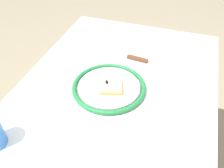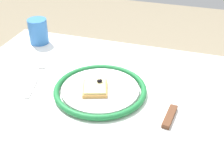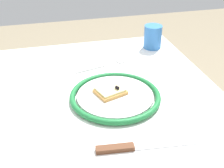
{
  "view_description": "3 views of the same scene",
  "coord_description": "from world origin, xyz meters",
  "px_view_note": "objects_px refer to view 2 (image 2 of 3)",
  "views": [
    {
      "loc": [
        -0.65,
        -0.19,
        1.34
      ],
      "look_at": [
        -0.04,
        0.01,
        0.78
      ],
      "focal_mm": 39.04,
      "sensor_mm": 36.0,
      "label": 1
    },
    {
      "loc": [
        0.21,
        -0.65,
        1.26
      ],
      "look_at": [
        -0.01,
        0.05,
        0.76
      ],
      "focal_mm": 49.06,
      "sensor_mm": 36.0,
      "label": 2
    },
    {
      "loc": [
        0.66,
        -0.16,
        1.22
      ],
      "look_at": [
        -0.06,
        0.02,
        0.78
      ],
      "focal_mm": 46.72,
      "sensor_mm": 36.0,
      "label": 3
    }
  ],
  "objects_px": {
    "knife": "(173,109)",
    "fork": "(37,79)",
    "cup": "(38,31)",
    "plate": "(100,90)",
    "pizza_slice_near": "(95,88)",
    "dining_table": "(109,126)"
  },
  "relations": [
    {
      "from": "plate",
      "to": "fork",
      "type": "xyz_separation_m",
      "value": [
        -0.21,
        0.01,
        -0.01
      ]
    },
    {
      "from": "dining_table",
      "to": "knife",
      "type": "bearing_deg",
      "value": 0.1
    },
    {
      "from": "pizza_slice_near",
      "to": "fork",
      "type": "bearing_deg",
      "value": 174.44
    },
    {
      "from": "plate",
      "to": "pizza_slice_near",
      "type": "height_order",
      "value": "pizza_slice_near"
    },
    {
      "from": "pizza_slice_near",
      "to": "knife",
      "type": "height_order",
      "value": "pizza_slice_near"
    },
    {
      "from": "dining_table",
      "to": "knife",
      "type": "xyz_separation_m",
      "value": [
        0.18,
        0.0,
        0.11
      ]
    },
    {
      "from": "fork",
      "to": "cup",
      "type": "bearing_deg",
      "value": 116.34
    },
    {
      "from": "dining_table",
      "to": "fork",
      "type": "relative_size",
      "value": 4.79
    },
    {
      "from": "knife",
      "to": "cup",
      "type": "bearing_deg",
      "value": 154.06
    },
    {
      "from": "dining_table",
      "to": "cup",
      "type": "distance_m",
      "value": 0.47
    },
    {
      "from": "knife",
      "to": "fork",
      "type": "height_order",
      "value": "knife"
    },
    {
      "from": "knife",
      "to": "pizza_slice_near",
      "type": "bearing_deg",
      "value": 177.27
    },
    {
      "from": "dining_table",
      "to": "pizza_slice_near",
      "type": "distance_m",
      "value": 0.13
    },
    {
      "from": "fork",
      "to": "cup",
      "type": "relative_size",
      "value": 2.16
    },
    {
      "from": "knife",
      "to": "dining_table",
      "type": "bearing_deg",
      "value": -179.9
    },
    {
      "from": "knife",
      "to": "fork",
      "type": "relative_size",
      "value": 1.21
    },
    {
      "from": "plate",
      "to": "fork",
      "type": "relative_size",
      "value": 1.35
    },
    {
      "from": "pizza_slice_near",
      "to": "cup",
      "type": "relative_size",
      "value": 1.09
    },
    {
      "from": "plate",
      "to": "cup",
      "type": "relative_size",
      "value": 2.9
    },
    {
      "from": "cup",
      "to": "knife",
      "type": "bearing_deg",
      "value": -25.94
    },
    {
      "from": "plate",
      "to": "cup",
      "type": "distance_m",
      "value": 0.41
    },
    {
      "from": "pizza_slice_near",
      "to": "fork",
      "type": "xyz_separation_m",
      "value": [
        -0.2,
        0.02,
        -0.02
      ]
    }
  ]
}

